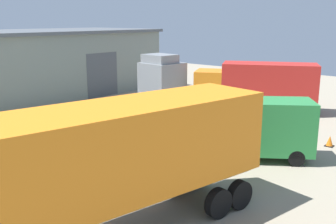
{
  "coord_description": "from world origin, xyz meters",
  "views": [
    {
      "loc": [
        -15.5,
        -10.72,
        6.25
      ],
      "look_at": [
        -0.47,
        1.92,
        1.6
      ],
      "focal_mm": 42.0,
      "sensor_mm": 36.0,
      "label": 1
    }
  ],
  "objects_px": {
    "tractor_unit_grey": "(157,85)",
    "container_trailer_teal": "(100,158)",
    "delivery_van_green": "(251,127)",
    "box_truck_orange": "(256,84)",
    "traffic_cone": "(330,141)",
    "flatbed_truck_yellow": "(3,127)"
  },
  "relations": [
    {
      "from": "tractor_unit_grey",
      "to": "traffic_cone",
      "type": "relative_size",
      "value": 12.16
    },
    {
      "from": "container_trailer_teal",
      "to": "delivery_van_green",
      "type": "xyz_separation_m",
      "value": [
        8.95,
        0.18,
        -1.04
      ]
    },
    {
      "from": "container_trailer_teal",
      "to": "traffic_cone",
      "type": "distance_m",
      "value": 13.43
    },
    {
      "from": "tractor_unit_grey",
      "to": "container_trailer_teal",
      "type": "height_order",
      "value": "container_trailer_teal"
    },
    {
      "from": "tractor_unit_grey",
      "to": "delivery_van_green",
      "type": "height_order",
      "value": "tractor_unit_grey"
    },
    {
      "from": "tractor_unit_grey",
      "to": "box_truck_orange",
      "type": "bearing_deg",
      "value": -43.03
    },
    {
      "from": "container_trailer_teal",
      "to": "traffic_cone",
      "type": "relative_size",
      "value": 20.29
    },
    {
      "from": "delivery_van_green",
      "to": "box_truck_orange",
      "type": "xyz_separation_m",
      "value": [
        8.81,
        4.36,
        0.44
      ]
    },
    {
      "from": "delivery_van_green",
      "to": "traffic_cone",
      "type": "height_order",
      "value": "delivery_van_green"
    },
    {
      "from": "tractor_unit_grey",
      "to": "box_truck_orange",
      "type": "relative_size",
      "value": 0.8
    },
    {
      "from": "delivery_van_green",
      "to": "box_truck_orange",
      "type": "bearing_deg",
      "value": -98.62
    },
    {
      "from": "tractor_unit_grey",
      "to": "container_trailer_teal",
      "type": "relative_size",
      "value": 0.6
    },
    {
      "from": "box_truck_orange",
      "to": "traffic_cone",
      "type": "relative_size",
      "value": 15.26
    },
    {
      "from": "container_trailer_teal",
      "to": "flatbed_truck_yellow",
      "type": "xyz_separation_m",
      "value": [
        1.96,
        9.31,
        -1.21
      ]
    },
    {
      "from": "container_trailer_teal",
      "to": "flatbed_truck_yellow",
      "type": "relative_size",
      "value": 1.33
    },
    {
      "from": "traffic_cone",
      "to": "container_trailer_teal",
      "type": "bearing_deg",
      "value": 170.92
    },
    {
      "from": "delivery_van_green",
      "to": "container_trailer_teal",
      "type": "bearing_deg",
      "value": 56.22
    },
    {
      "from": "container_trailer_teal",
      "to": "delivery_van_green",
      "type": "height_order",
      "value": "container_trailer_teal"
    },
    {
      "from": "flatbed_truck_yellow",
      "to": "box_truck_orange",
      "type": "xyz_separation_m",
      "value": [
        15.8,
        -4.77,
        0.61
      ]
    },
    {
      "from": "container_trailer_teal",
      "to": "box_truck_orange",
      "type": "bearing_deg",
      "value": -154.2
    },
    {
      "from": "traffic_cone",
      "to": "delivery_van_green",
      "type": "bearing_deg",
      "value": 151.12
    },
    {
      "from": "tractor_unit_grey",
      "to": "delivery_van_green",
      "type": "xyz_separation_m",
      "value": [
        -4.35,
        -9.58,
        -0.36
      ]
    }
  ]
}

